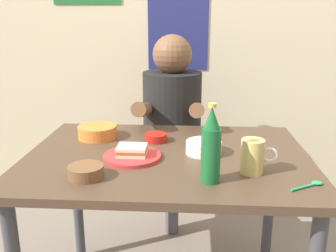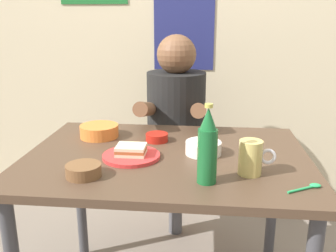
% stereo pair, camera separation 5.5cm
% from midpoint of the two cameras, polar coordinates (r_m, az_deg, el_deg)
% --- Properties ---
extents(wall_back, '(4.40, 0.09, 2.60)m').
position_cam_midpoint_polar(wall_back, '(2.42, 3.21, 17.36)').
color(wall_back, beige).
rests_on(wall_back, ground).
extents(dining_table, '(1.10, 0.80, 0.74)m').
position_cam_midpoint_polar(dining_table, '(1.51, 0.85, -7.62)').
color(dining_table, '#4C3828').
rests_on(dining_table, ground).
extents(stool, '(0.34, 0.34, 0.45)m').
position_cam_midpoint_polar(stool, '(2.20, 1.90, -8.03)').
color(stool, '#4C4C51').
rests_on(stool, ground).
extents(person_seated, '(0.33, 0.56, 0.72)m').
position_cam_midpoint_polar(person_seated, '(2.05, 1.99, 2.48)').
color(person_seated, black).
rests_on(person_seated, stool).
extents(plate_orange, '(0.22, 0.22, 0.01)m').
position_cam_midpoint_polar(plate_orange, '(1.44, -4.52, -4.57)').
color(plate_orange, red).
rests_on(plate_orange, dining_table).
extents(sandwich, '(0.11, 0.09, 0.04)m').
position_cam_midpoint_polar(sandwich, '(1.43, -4.54, -3.64)').
color(sandwich, beige).
rests_on(sandwich, plate_orange).
extents(beer_mug, '(0.13, 0.08, 0.12)m').
position_cam_midpoint_polar(beer_mug, '(1.31, 13.73, -4.70)').
color(beer_mug, '#D1BC66').
rests_on(beer_mug, dining_table).
extents(beer_bottle, '(0.06, 0.06, 0.26)m').
position_cam_midpoint_polar(beer_bottle, '(1.20, 7.34, -3.32)').
color(beer_bottle, '#19602D').
rests_on(beer_bottle, dining_table).
extents(rice_bowl_white, '(0.14, 0.14, 0.05)m').
position_cam_midpoint_polar(rice_bowl_white, '(1.47, 6.47, -3.23)').
color(rice_bowl_white, silver).
rests_on(rice_bowl_white, dining_table).
extents(sambal_bowl_red, '(0.10, 0.10, 0.03)m').
position_cam_midpoint_polar(sambal_bowl_red, '(1.61, -0.74, -1.69)').
color(sambal_bowl_red, '#B21E14').
rests_on(sambal_bowl_red, dining_table).
extents(soup_bowl_orange, '(0.17, 0.17, 0.05)m').
position_cam_midpoint_polar(soup_bowl_orange, '(1.69, -9.52, -0.67)').
color(soup_bowl_orange, orange).
rests_on(soup_bowl_orange, dining_table).
extents(condiment_bowl_brown, '(0.12, 0.12, 0.04)m').
position_cam_midpoint_polar(condiment_bowl_brown, '(1.29, -11.57, -6.57)').
color(condiment_bowl_brown, brown).
rests_on(condiment_bowl_brown, dining_table).
extents(spoon, '(0.12, 0.07, 0.01)m').
position_cam_midpoint_polar(spoon, '(1.28, 21.99, -8.61)').
color(spoon, '#26A559').
rests_on(spoon, dining_table).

